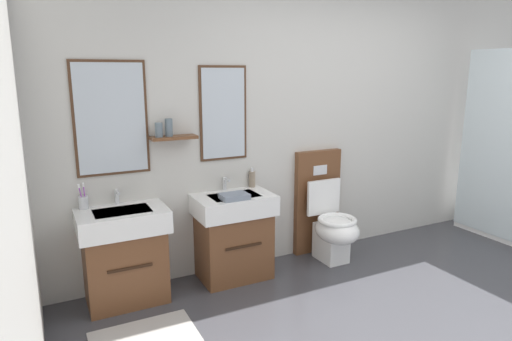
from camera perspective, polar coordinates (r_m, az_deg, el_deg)
The scene contains 10 objects.
wall_back at distance 4.31m, azimuth 8.88°, elevation 6.48°, with size 5.42×0.27×2.55m.
bath_mat at distance 3.22m, azimuth -14.18°, elevation -20.16°, with size 0.68×0.44×0.01m, color #9E9993.
vanity_sink_left at distance 3.55m, azimuth -16.61°, elevation -10.18°, with size 0.65×0.45×0.73m.
tap_on_left_sink at distance 3.56m, azimuth -17.49°, elevation -3.05°, with size 0.03×0.13×0.11m.
vanity_sink_right at distance 3.78m, azimuth -2.96°, elevation -8.18°, with size 0.65×0.45×0.73m.
tap_on_right_sink at distance 3.79m, azimuth -3.98°, elevation -1.52°, with size 0.03×0.13×0.11m.
toilet at distance 4.22m, azimuth 9.11°, elevation -6.19°, with size 0.48×0.62×1.00m.
toothbrush_cup at distance 3.52m, azimuth -21.38°, elevation -3.74°, with size 0.07×0.07×0.20m.
soap_dispenser at distance 3.89m, azimuth -0.51°, elevation -1.08°, with size 0.06×0.06×0.17m.
folded_hand_towel at distance 3.54m, azimuth -2.81°, elevation -3.34°, with size 0.22×0.16×0.04m, color gray.
Camera 1 is at (-2.51, -1.62, 1.73)m, focal length 31.03 mm.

